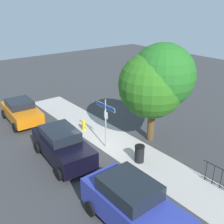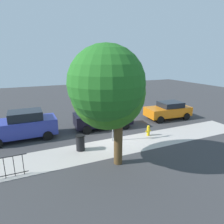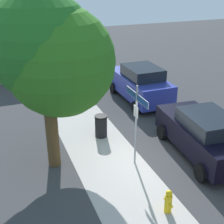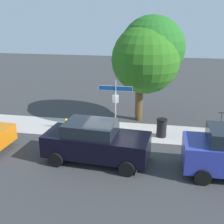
{
  "view_description": "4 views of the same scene",
  "coord_description": "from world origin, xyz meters",
  "px_view_note": "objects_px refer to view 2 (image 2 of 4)",
  "views": [
    {
      "loc": [
        11.28,
        -8.01,
        8.19
      ],
      "look_at": [
        -0.22,
        1.09,
        2.04
      ],
      "focal_mm": 42.52,
      "sensor_mm": 36.0,
      "label": 1
    },
    {
      "loc": [
        5.24,
        11.85,
        5.5
      ],
      "look_at": [
        0.11,
        0.4,
        2.04
      ],
      "focal_mm": 31.77,
      "sensor_mm": 36.0,
      "label": 2
    },
    {
      "loc": [
        -8.91,
        4.79,
        6.6
      ],
      "look_at": [
        0.83,
        1.02,
        1.86
      ],
      "focal_mm": 50.13,
      "sensor_mm": 36.0,
      "label": 3
    },
    {
      "loc": [
        2.39,
        -13.43,
        6.24
      ],
      "look_at": [
        -0.09,
        0.23,
        1.44
      ],
      "focal_mm": 46.34,
      "sensor_mm": 36.0,
      "label": 4
    }
  ],
  "objects_px": {
    "car_black": "(104,117)",
    "car_orange": "(168,110)",
    "shade_tree": "(108,89)",
    "trash_bin": "(80,143)",
    "fire_hydrant": "(148,130)",
    "car_blue": "(23,125)",
    "street_sign": "(113,111)"
  },
  "relations": [
    {
      "from": "shade_tree",
      "to": "fire_hydrant",
      "type": "distance_m",
      "value": 6.0
    },
    {
      "from": "shade_tree",
      "to": "fire_hydrant",
      "type": "relative_size",
      "value": 7.9
    },
    {
      "from": "car_orange",
      "to": "street_sign",
      "type": "bearing_deg",
      "value": 23.97
    },
    {
      "from": "shade_tree",
      "to": "trash_bin",
      "type": "xyz_separation_m",
      "value": [
        0.97,
        -2.04,
        -3.51
      ]
    },
    {
      "from": "car_orange",
      "to": "car_blue",
      "type": "relative_size",
      "value": 0.93
    },
    {
      "from": "shade_tree",
      "to": "car_black",
      "type": "bearing_deg",
      "value": -109.39
    },
    {
      "from": "shade_tree",
      "to": "fire_hydrant",
      "type": "bearing_deg",
      "value": -150.79
    },
    {
      "from": "car_orange",
      "to": "car_black",
      "type": "relative_size",
      "value": 0.91
    },
    {
      "from": "car_black",
      "to": "car_blue",
      "type": "relative_size",
      "value": 1.03
    },
    {
      "from": "car_blue",
      "to": "car_black",
      "type": "bearing_deg",
      "value": 177.86
    },
    {
      "from": "fire_hydrant",
      "to": "trash_bin",
      "type": "bearing_deg",
      "value": 3.34
    },
    {
      "from": "street_sign",
      "to": "car_black",
      "type": "relative_size",
      "value": 0.66
    },
    {
      "from": "shade_tree",
      "to": "trash_bin",
      "type": "relative_size",
      "value": 6.29
    },
    {
      "from": "car_orange",
      "to": "car_black",
      "type": "xyz_separation_m",
      "value": [
        6.38,
        -0.12,
        0.09
      ]
    },
    {
      "from": "shade_tree",
      "to": "car_blue",
      "type": "height_order",
      "value": "shade_tree"
    },
    {
      "from": "car_orange",
      "to": "car_blue",
      "type": "bearing_deg",
      "value": 1.91
    },
    {
      "from": "car_black",
      "to": "fire_hydrant",
      "type": "distance_m",
      "value": 3.74
    },
    {
      "from": "shade_tree",
      "to": "car_orange",
      "type": "height_order",
      "value": "shade_tree"
    },
    {
      "from": "street_sign",
      "to": "car_orange",
      "type": "xyz_separation_m",
      "value": [
        -6.79,
        -2.56,
        -1.31
      ]
    },
    {
      "from": "street_sign",
      "to": "car_blue",
      "type": "relative_size",
      "value": 0.68
    },
    {
      "from": "fire_hydrant",
      "to": "trash_bin",
      "type": "relative_size",
      "value": 0.8
    },
    {
      "from": "car_black",
      "to": "trash_bin",
      "type": "xyz_separation_m",
      "value": [
        2.8,
        3.17,
        -0.42
      ]
    },
    {
      "from": "street_sign",
      "to": "car_orange",
      "type": "relative_size",
      "value": 0.73
    },
    {
      "from": "car_blue",
      "to": "fire_hydrant",
      "type": "relative_size",
      "value": 5.8
    },
    {
      "from": "car_black",
      "to": "car_orange",
      "type": "bearing_deg",
      "value": -176.75
    },
    {
      "from": "car_orange",
      "to": "fire_hydrant",
      "type": "relative_size",
      "value": 5.41
    },
    {
      "from": "car_blue",
      "to": "trash_bin",
      "type": "xyz_separation_m",
      "value": [
        -3.11,
        3.36,
        -0.5
      ]
    },
    {
      "from": "car_black",
      "to": "trash_bin",
      "type": "height_order",
      "value": "car_black"
    },
    {
      "from": "car_orange",
      "to": "fire_hydrant",
      "type": "height_order",
      "value": "car_orange"
    },
    {
      "from": "car_blue",
      "to": "street_sign",
      "type": "bearing_deg",
      "value": 152.19
    },
    {
      "from": "car_black",
      "to": "car_blue",
      "type": "bearing_deg",
      "value": 2.45
    },
    {
      "from": "car_orange",
      "to": "trash_bin",
      "type": "distance_m",
      "value": 9.68
    }
  ]
}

